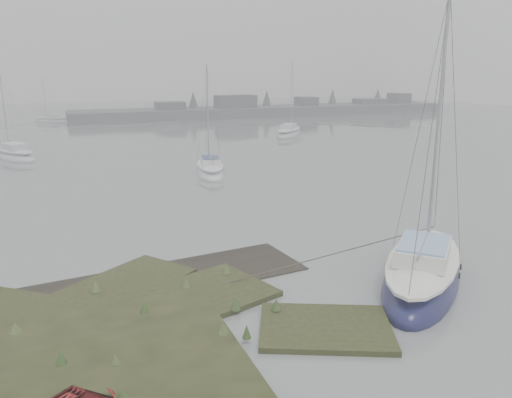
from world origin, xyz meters
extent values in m
plane|color=slate|center=(0.00, 30.00, 0.00)|extent=(160.00, 160.00, 0.00)
cube|color=#4C4F51|center=(26.00, 62.00, 0.60)|extent=(60.00, 8.00, 1.60)
cube|color=#424247|center=(10.00, 61.00, 1.40)|extent=(4.00, 3.00, 2.20)
cube|color=#424247|center=(20.00, 61.00, 1.80)|extent=(6.00, 3.00, 3.00)
cube|color=#424247|center=(32.00, 61.00, 1.55)|extent=(3.00, 3.00, 2.50)
cube|color=#424247|center=(44.00, 61.00, 1.30)|extent=(5.00, 3.00, 2.00)
cube|color=#424247|center=(50.00, 61.00, 1.70)|extent=(3.00, 3.00, 2.80)
cone|color=#384238|center=(14.00, 63.00, 2.20)|extent=(2.00, 2.00, 3.50)
cone|color=#384238|center=(26.00, 63.00, 2.20)|extent=(2.00, 2.00, 3.50)
cone|color=#384238|center=(38.00, 63.00, 2.20)|extent=(2.00, 2.00, 3.50)
cone|color=#384238|center=(47.00, 63.00, 2.20)|extent=(2.00, 2.00, 3.50)
ellipsoid|color=#13143A|center=(4.97, 1.00, 0.12)|extent=(6.70, 6.49, 1.71)
ellipsoid|color=silver|center=(4.97, 1.00, 0.80)|extent=(5.72, 5.54, 0.48)
cube|color=silver|center=(4.75, 0.79, 1.22)|extent=(2.79, 2.75, 0.50)
cube|color=#7EA1C6|center=(4.75, 0.79, 1.51)|extent=(2.57, 2.54, 0.08)
cylinder|color=#939399|center=(5.62, 1.62, 5.17)|extent=(0.11, 0.11, 8.03)
cylinder|color=#939399|center=(4.60, 0.66, 1.51)|extent=(2.11, 1.99, 0.09)
ellipsoid|color=silver|center=(3.76, 20.85, 0.10)|extent=(2.87, 5.79, 1.35)
ellipsoid|color=silver|center=(3.76, 20.85, 0.63)|extent=(2.37, 5.02, 0.38)
cube|color=silver|center=(3.71, 20.62, 0.97)|extent=(1.54, 2.10, 0.40)
cube|color=navy|center=(3.71, 20.62, 1.19)|extent=(1.43, 1.93, 0.06)
cylinder|color=#939399|center=(3.90, 21.55, 4.08)|extent=(0.09, 0.09, 6.34)
cylinder|color=#939399|center=(3.68, 20.46, 1.19)|extent=(0.50, 2.19, 0.07)
ellipsoid|color=silver|center=(-8.94, 32.59, 0.10)|extent=(4.37, 6.03, 1.41)
ellipsoid|color=silver|center=(-8.94, 32.59, 0.66)|extent=(3.69, 5.19, 0.40)
cube|color=silver|center=(-8.82, 32.37, 1.01)|extent=(2.02, 2.34, 0.41)
cube|color=silver|center=(-8.82, 32.37, 1.24)|extent=(1.87, 2.15, 0.07)
cylinder|color=#939399|center=(-9.28, 33.26, 4.27)|extent=(0.09, 0.09, 6.63)
cylinder|color=#939399|center=(-8.74, 32.23, 1.24)|extent=(1.14, 2.09, 0.07)
ellipsoid|color=#A3A9AD|center=(17.69, 37.47, 0.10)|extent=(5.49, 5.88, 1.47)
ellipsoid|color=white|center=(17.69, 37.47, 0.69)|extent=(4.68, 5.03, 0.42)
cube|color=white|center=(17.52, 37.27, 1.06)|extent=(2.35, 2.42, 0.43)
cube|color=#B6BAC3|center=(17.52, 37.27, 1.30)|extent=(2.17, 2.23, 0.07)
cylinder|color=#939399|center=(18.20, 38.06, 4.46)|extent=(0.10, 0.10, 6.93)
cylinder|color=#939399|center=(17.40, 37.14, 1.30)|extent=(1.65, 1.88, 0.08)
ellipsoid|color=#ACB0B6|center=(-5.99, 63.30, 0.08)|extent=(5.00, 3.87, 1.18)
ellipsoid|color=white|center=(-5.99, 63.30, 0.56)|extent=(4.30, 3.28, 0.33)
cube|color=white|center=(-5.81, 63.20, 0.85)|extent=(1.97, 1.75, 0.35)
cube|color=#B0B4BB|center=(-5.81, 63.20, 1.04)|extent=(1.81, 1.62, 0.06)
cylinder|color=#939399|center=(-6.53, 63.63, 3.58)|extent=(0.08, 0.08, 5.56)
cylinder|color=#939399|center=(-5.69, 63.13, 1.04)|extent=(1.70, 1.05, 0.06)
camera|label=1|loc=(-5.78, -11.04, 6.77)|focal=35.00mm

